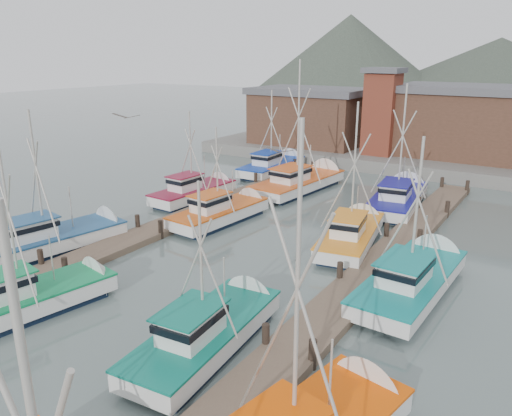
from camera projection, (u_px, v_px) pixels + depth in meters
The scene contains 20 objects.
ground at pixel (182, 293), 24.03m from camera, with size 260.00×260.00×0.00m, color #4E5E5D.
dock_left at pixel (138, 237), 30.83m from camera, with size 2.30×46.00×1.50m.
dock_right at pixel (351, 293), 23.60m from camera, with size 2.30×46.00×1.50m.
quay at pixel (409, 155), 53.57m from camera, with size 44.00×16.00×1.20m, color slate.
shed_left at pixel (310, 115), 56.54m from camera, with size 12.72×8.48×6.20m.
shed_center at pixel (473, 121), 49.25m from camera, with size 14.84×9.54×6.90m.
lookout_tower at pixel (382, 111), 49.92m from camera, with size 3.60×3.60×8.50m.
distant_hills at pixel (457, 98), 129.07m from camera, with size 175.00×140.00×42.00m.
boat_4 at pixel (37, 297), 22.20m from camera, with size 3.92×8.52×8.76m.
boat_5 at pixel (213, 329), 19.62m from camera, with size 3.32×8.62×7.51m.
boat_6 at pixel (58, 238), 29.30m from camera, with size 4.41×9.66×9.04m.
boat_8 at pixel (224, 212), 34.22m from camera, with size 3.25×8.54×7.21m.
boat_9 at pixel (353, 233), 30.06m from camera, with size 3.99×8.75×9.22m.
boat_10 at pixel (198, 191), 39.30m from camera, with size 3.14×8.23×7.59m.
boat_11 at pixel (414, 278), 24.07m from camera, with size 3.54×9.54×8.50m.
boat_12 at pixel (302, 182), 42.21m from camera, with size 4.64×10.68×11.63m.
boat_13 at pixel (399, 197), 37.57m from camera, with size 4.17×10.05×9.96m.
boat_14 at pixel (275, 166), 48.27m from camera, with size 3.60×9.19×8.66m.
gull_near at pixel (126, 117), 22.32m from camera, with size 1.55×0.64×0.24m.
gull_far at pixel (280, 151), 24.81m from camera, with size 1.55×0.62×0.24m.
Camera 1 is at (14.78, -16.33, 11.05)m, focal length 35.00 mm.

